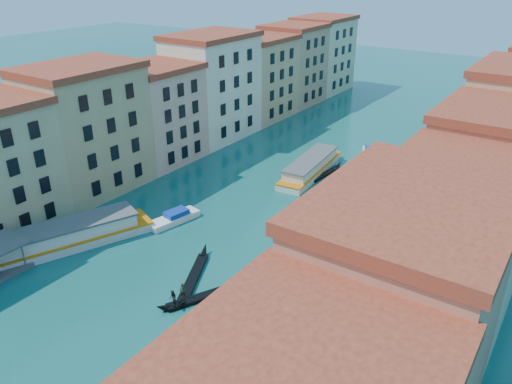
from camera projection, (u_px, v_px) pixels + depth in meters
left_bank_palazzos at (192, 97)px, 96.79m from camera, size 12.80×128.40×21.00m
right_bank_palazzos at (504, 155)px, 68.54m from camera, size 12.80×128.40×21.00m
quay at (435, 200)px, 76.56m from camera, size 4.00×140.00×1.00m
restaurant_awnings at (302, 349)px, 44.00m from camera, size 3.20×44.55×3.12m
mooring_poles_right at (303, 316)px, 50.63m from camera, size 1.44×54.24×3.20m
vaporetto_near at (68, 236)px, 64.87m from camera, size 12.88×21.99×3.24m
vaporetto_far at (311, 166)px, 86.91m from camera, size 6.22×19.44×2.84m
gondola_fore at (193, 276)px, 58.47m from camera, size 6.45×12.11×2.59m
gondola_right at (206, 294)px, 55.31m from camera, size 6.54×11.58×2.50m
gondola_far at (326, 173)px, 86.79m from camera, size 1.71×10.49×1.48m
motorboat_mid at (174, 218)px, 71.18m from camera, size 3.92×8.08×1.61m
motorboat_far at (371, 154)px, 93.98m from camera, size 5.91×8.16×1.64m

